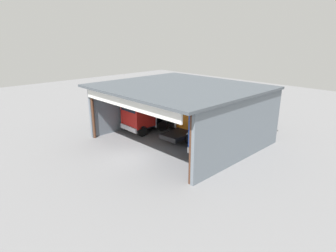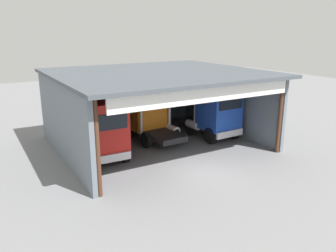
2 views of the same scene
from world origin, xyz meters
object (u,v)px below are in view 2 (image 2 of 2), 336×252
(truck_orange_center_right_bay, at_px, (148,115))
(oil_drum, at_px, (108,127))
(truck_red_left_bay, at_px, (100,131))
(tool_cart, at_px, (156,120))
(truck_blue_right_bay, at_px, (216,111))

(truck_orange_center_right_bay, distance_m, oil_drum, 3.57)
(truck_red_left_bay, bearing_deg, tool_cart, -139.68)
(truck_red_left_bay, bearing_deg, truck_blue_right_bay, -177.70)
(truck_blue_right_bay, xyz_separation_m, tool_cart, (-2.04, 4.99, -1.47))
(truck_blue_right_bay, relative_size, oil_drum, 5.35)
(truck_blue_right_bay, relative_size, tool_cart, 4.75)
(truck_orange_center_right_bay, distance_m, truck_blue_right_bay, 4.72)
(truck_red_left_bay, distance_m, tool_cart, 8.24)
(truck_orange_center_right_bay, relative_size, oil_drum, 5.82)
(tool_cart, bearing_deg, truck_orange_center_right_bay, -127.85)
(truck_blue_right_bay, height_order, oil_drum, truck_blue_right_bay)
(truck_red_left_bay, bearing_deg, truck_orange_center_right_bay, -148.44)
(truck_orange_center_right_bay, height_order, truck_blue_right_bay, truck_blue_right_bay)
(truck_red_left_bay, height_order, truck_orange_center_right_bay, truck_red_left_bay)
(truck_red_left_bay, bearing_deg, oil_drum, -112.77)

